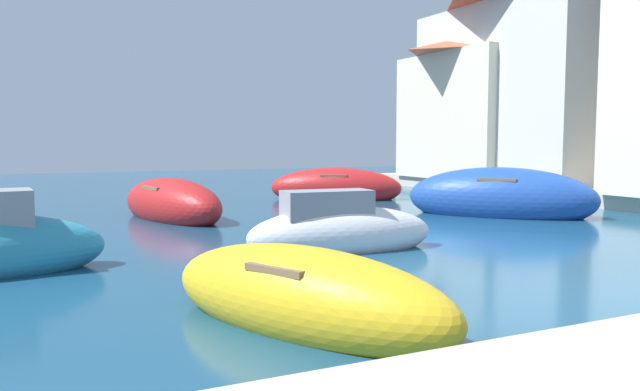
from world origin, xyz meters
TOP-DOWN VIEW (x-y plane):
  - ground at (0.00, 0.00)m, footprint 80.00×80.00m
  - moored_boat_0 at (-3.95, 0.58)m, footprint 2.98×4.37m
  - moored_boat_1 at (-3.01, 11.57)m, footprint 2.72×5.05m
  - moored_boat_3 at (5.84, 8.20)m, footprint 5.03×5.47m
  - moored_boat_5 at (3.88, 14.88)m, footprint 5.01×4.17m
  - moored_boat_6 at (-1.15, 4.98)m, footprint 4.01×1.64m
  - waterfront_building_annex at (13.00, 14.55)m, footprint 5.74×9.50m
  - waterfront_building_far at (13.00, 16.73)m, footprint 6.72×6.93m

SIDE VIEW (x-z plane):
  - ground at x=0.00m, z-range 0.00..0.00m
  - moored_boat_0 at x=-3.95m, z-range -0.27..0.96m
  - moored_boat_6 at x=-1.15m, z-range -0.35..1.12m
  - moored_boat_1 at x=-3.01m, z-range -0.33..1.15m
  - moored_boat_5 at x=3.88m, z-range -0.34..1.18m
  - moored_boat_3 at x=5.84m, z-range -0.41..1.42m
  - waterfront_building_far at x=13.00m, z-range 0.56..7.23m
  - waterfront_building_annex at x=13.00m, z-range 0.55..8.83m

